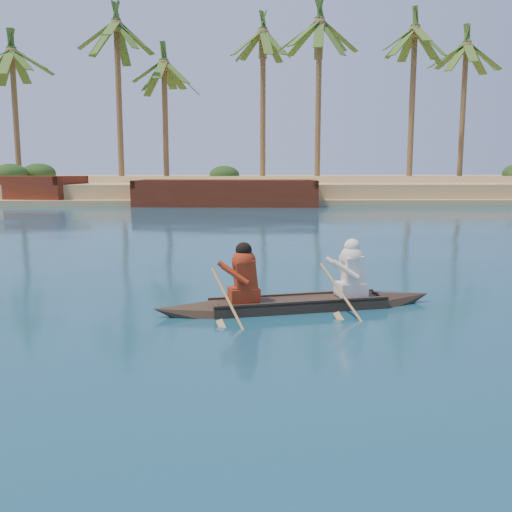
{
  "coord_description": "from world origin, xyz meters",
  "views": [
    {
      "loc": [
        -7.49,
        -13.37,
        2.37
      ],
      "look_at": [
        -7.29,
        -3.16,
        0.78
      ],
      "focal_mm": 40.0,
      "sensor_mm": 36.0,
      "label": 1
    }
  ],
  "objects": [
    {
      "name": "sandy_embankment",
      "position": [
        0.0,
        46.89,
        0.53
      ],
      "size": [
        150.0,
        51.0,
        1.5
      ],
      "color": "tan",
      "rests_on": "ground"
    },
    {
      "name": "palm_grove",
      "position": [
        0.0,
        35.0,
        8.0
      ],
      "size": [
        110.0,
        14.0,
        16.0
      ],
      "primitive_type": null,
      "color": "#3B5C20",
      "rests_on": "ground"
    },
    {
      "name": "shrub_cluster",
      "position": [
        0.0,
        31.5,
        1.2
      ],
      "size": [
        100.0,
        6.0,
        2.4
      ],
      "primitive_type": null,
      "color": "#1A3814",
      "rests_on": "ground"
    },
    {
      "name": "canoe",
      "position": [
        -6.59,
        -4.0,
        0.26
      ],
      "size": [
        4.91,
        1.69,
        1.34
      ],
      "rotation": [
        0.0,
        0.0,
        0.22
      ],
      "color": "#33281C",
      "rests_on": "ground"
    },
    {
      "name": "barge_mid",
      "position": [
        -8.64,
        22.75,
        0.66
      ],
      "size": [
        11.53,
        4.46,
        1.89
      ],
      "rotation": [
        0.0,
        0.0,
        -0.06
      ],
      "color": "maroon",
      "rests_on": "ground"
    }
  ]
}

